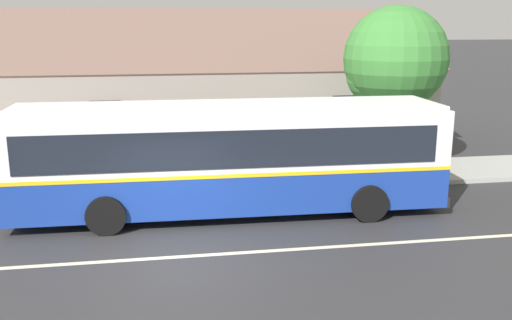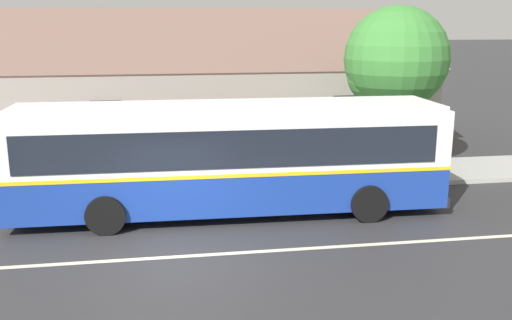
{
  "view_description": "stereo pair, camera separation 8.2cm",
  "coord_description": "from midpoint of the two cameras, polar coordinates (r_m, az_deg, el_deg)",
  "views": [
    {
      "loc": [
        -0.15,
        -12.14,
        5.18
      ],
      "look_at": [
        2.51,
        3.84,
        1.25
      ],
      "focal_mm": 40.0,
      "sensor_mm": 36.0,
      "label": 1
    },
    {
      "loc": [
        -0.06,
        -12.15,
        5.18
      ],
      "look_at": [
        2.51,
        3.84,
        1.25
      ],
      "focal_mm": 40.0,
      "sensor_mm": 36.0,
      "label": 2
    }
  ],
  "objects": [
    {
      "name": "sidewalk_far",
      "position": [
        18.85,
        -8.76,
        -2.23
      ],
      "size": [
        60.0,
        3.0,
        0.15
      ],
      "primitive_type": "cube",
      "color": "#9E9E99",
      "rests_on": "ground"
    },
    {
      "name": "transit_bus",
      "position": [
        15.56,
        -2.84,
        0.46
      ],
      "size": [
        11.77,
        2.94,
        3.03
      ],
      "color": "navy",
      "rests_on": "ground"
    },
    {
      "name": "community_building",
      "position": [
        25.87,
        -13.95,
        5.75
      ],
      "size": [
        26.13,
        9.73,
        6.79
      ],
      "color": "gray",
      "rests_on": "ground"
    },
    {
      "name": "bus_stop_sign",
      "position": [
        18.93,
        13.14,
        2.51
      ],
      "size": [
        0.36,
        0.07,
        2.4
      ],
      "color": "gray",
      "rests_on": "sidewalk_far"
    },
    {
      "name": "ground_plane",
      "position": [
        13.21,
        -8.32,
        -9.6
      ],
      "size": [
        300.0,
        300.0,
        0.0
      ],
      "primitive_type": "plane",
      "color": "#2D2D30"
    },
    {
      "name": "lane_divider_stripe",
      "position": [
        13.2,
        -8.33,
        -9.58
      ],
      "size": [
        60.0,
        0.16,
        0.01
      ],
      "primitive_type": "cube",
      "color": "beige",
      "rests_on": "ground"
    },
    {
      "name": "street_tree_primary",
      "position": [
        20.4,
        13.36,
        9.55
      ],
      "size": [
        3.58,
        3.58,
        5.75
      ],
      "color": "#4C3828",
      "rests_on": "ground"
    }
  ]
}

